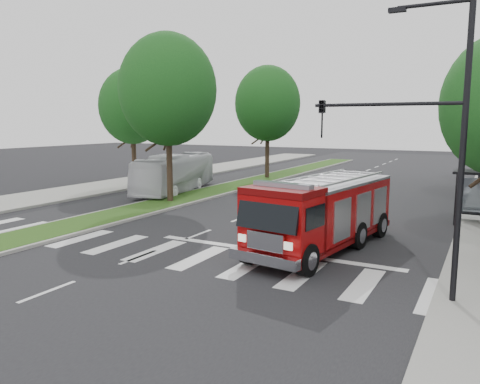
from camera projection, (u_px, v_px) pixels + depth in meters
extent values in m
plane|color=black|center=(198.00, 235.00, 20.63)|extent=(140.00, 140.00, 0.00)
cube|color=gray|center=(113.00, 185.00, 36.13)|extent=(5.00, 80.00, 0.15)
cube|color=gray|center=(257.00, 181.00, 39.11)|extent=(3.00, 50.00, 0.14)
cube|color=#274814|center=(257.00, 180.00, 39.10)|extent=(2.60, 49.50, 0.02)
cylinder|color=black|center=(456.00, 200.00, 22.30)|extent=(0.08, 0.08, 2.50)
cylinder|color=black|center=(457.00, 196.00, 23.34)|extent=(0.08, 0.08, 2.50)
cylinder|color=black|center=(170.00, 166.00, 28.33)|extent=(0.36, 0.36, 4.62)
ellipsoid|color=#0E3613|center=(168.00, 90.00, 27.66)|extent=(5.80, 5.80, 6.67)
cylinder|color=black|center=(267.00, 154.00, 40.54)|extent=(0.36, 0.36, 4.40)
ellipsoid|color=#0E3613|center=(268.00, 103.00, 39.90)|extent=(5.60, 5.60, 6.44)
cylinder|color=black|center=(134.00, 158.00, 37.34)|extent=(0.36, 0.36, 4.18)
ellipsoid|color=#0E3613|center=(132.00, 106.00, 36.73)|extent=(5.20, 5.20, 5.98)
cylinder|color=black|center=(462.00, 158.00, 12.07)|extent=(0.16, 0.16, 8.00)
cylinder|color=black|center=(434.00, 4.00, 11.91)|extent=(1.80, 0.10, 0.10)
cube|color=black|center=(397.00, 10.00, 12.34)|extent=(0.45, 0.20, 0.12)
cylinder|color=black|center=(385.00, 104.00, 12.80)|extent=(4.00, 0.10, 0.10)
imported|color=black|center=(322.00, 119.00, 13.70)|extent=(0.18, 0.22, 1.10)
cylinder|color=black|center=(472.00, 79.00, 32.38)|extent=(1.80, 0.10, 0.10)
cube|color=black|center=(458.00, 80.00, 32.81)|extent=(0.45, 0.20, 0.12)
cube|color=#5F0505|center=(323.00, 236.00, 18.29)|extent=(3.62, 8.51, 0.25)
cube|color=#930808|center=(332.00, 208.00, 18.76)|extent=(3.33, 6.57, 1.96)
cube|color=#930808|center=(282.00, 224.00, 15.72)|extent=(2.68, 2.10, 2.06)
cube|color=#B2B2B7|center=(333.00, 182.00, 18.61)|extent=(3.33, 6.57, 0.12)
cylinder|color=#B2B2B7|center=(313.00, 176.00, 19.10)|extent=(0.95, 5.84, 0.10)
cylinder|color=#B2B2B7|center=(354.00, 179.00, 18.06)|extent=(0.95, 5.84, 0.10)
cube|color=silver|center=(263.00, 259.00, 14.96)|extent=(2.57, 0.71, 0.34)
cube|color=#8C99A5|center=(283.00, 185.00, 15.53)|extent=(2.19, 0.65, 0.18)
cylinder|color=black|center=(250.00, 249.00, 16.30)|extent=(0.50, 1.12, 1.08)
cylinder|color=black|center=(307.00, 260.00, 14.97)|extent=(0.50, 1.12, 1.08)
cylinder|color=black|center=(307.00, 228.00, 19.57)|extent=(0.50, 1.12, 1.08)
cylinder|color=black|center=(358.00, 235.00, 18.24)|extent=(0.50, 1.12, 1.08)
cylinder|color=black|center=(331.00, 218.00, 21.44)|extent=(0.50, 1.12, 1.08)
cylinder|color=black|center=(380.00, 225.00, 20.11)|extent=(0.50, 1.12, 1.08)
imported|color=silver|center=(176.00, 173.00, 33.13)|extent=(4.25, 9.91, 2.69)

